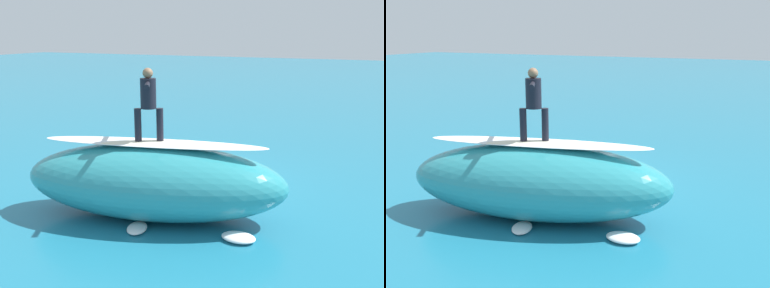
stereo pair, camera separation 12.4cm
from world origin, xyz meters
The scene contains 11 objects.
ground_plane centered at (0.00, 0.00, 0.00)m, with size 120.00×120.00×0.00m, color teal.
wave_crest centered at (-0.19, 2.87, 0.87)m, with size 6.12×2.33×1.74m, color teal.
wave_foam_lip centered at (-0.19, 2.87, 1.78)m, with size 5.20×0.82×0.08m, color white.
surfboard_riding centered at (-0.11, 2.89, 1.78)m, with size 2.29×0.47×0.09m, color #EAE5C6.
surfer_riding centered at (-0.11, 2.89, 2.77)m, with size 0.81×1.41×1.62m.
surfboard_paddling centered at (-0.54, -0.80, 0.04)m, with size 2.50×0.58×0.09m, color yellow.
surfer_paddling centered at (-0.47, -0.71, 0.21)m, with size 1.11×1.37×0.29m.
buoy_marker centered at (3.59, -0.37, 0.26)m, with size 0.52×0.52×0.89m.
foam_patch_near centered at (-0.23, 3.71, 0.06)m, with size 0.67×0.43×0.13m, color white.
foam_patch_mid centered at (-1.73, -0.80, 0.07)m, with size 0.98×0.85×0.14m, color white.
foam_patch_far centered at (-2.39, 3.25, 0.07)m, with size 0.73×0.51×0.15m, color white.
Camera 1 is at (-5.09, 11.47, 4.24)m, focal length 42.31 mm.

